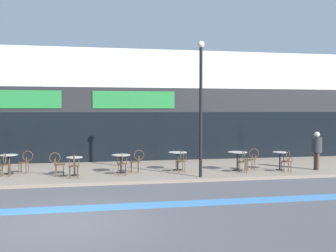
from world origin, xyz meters
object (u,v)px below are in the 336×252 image
at_px(cafe_chair_4_near, 243,160).
at_px(pedestrian_near_end, 317,147).
at_px(bistro_table_4, 237,157).
at_px(cafe_chair_4_side, 252,158).
at_px(bistro_table_0, 9,160).
at_px(cafe_chair_3_near, 181,160).
at_px(cafe_chair_0_side, 25,160).
at_px(bistro_table_3, 178,157).
at_px(bistro_table_5, 280,157).
at_px(cafe_chair_2_side, 137,160).
at_px(cafe_chair_2_near, 122,162).
at_px(cafe_chair_5_near, 287,160).
at_px(bistro_table_2, 121,160).
at_px(lamp_post, 201,99).
at_px(bistro_table_1, 74,162).
at_px(cafe_chair_1_near, 74,164).
at_px(cafe_chair_0_near, 5,163).
at_px(cafe_chair_1_side, 58,162).

relative_size(cafe_chair_4_near, pedestrian_near_end, 0.56).
xyz_separation_m(bistro_table_4, cafe_chair_4_side, (0.63, -0.00, -0.04)).
height_order(bistro_table_0, pedestrian_near_end, pedestrian_near_end).
bearing_deg(bistro_table_4, cafe_chair_3_near, -178.97).
relative_size(cafe_chair_0_side, cafe_chair_4_near, 1.00).
height_order(bistro_table_3, bistro_table_5, bistro_table_5).
bearing_deg(cafe_chair_2_side, bistro_table_5, 174.99).
bearing_deg(cafe_chair_3_near, bistro_table_5, -98.97).
height_order(cafe_chair_2_near, cafe_chair_5_near, same).
relative_size(bistro_table_2, bistro_table_5, 0.96).
bearing_deg(pedestrian_near_end, cafe_chair_2_near, -3.90).
height_order(cafe_chair_4_near, lamp_post, lamp_post).
relative_size(bistro_table_3, pedestrian_near_end, 0.47).
distance_m(cafe_chair_3_near, lamp_post, 2.72).
distance_m(bistro_table_2, pedestrian_near_end, 8.14).
bearing_deg(cafe_chair_4_side, cafe_chair_3_near, 3.06).
xyz_separation_m(bistro_table_1, cafe_chair_1_near, (0.01, -0.63, 0.02)).
distance_m(cafe_chair_1_near, cafe_chair_4_side, 7.20).
bearing_deg(cafe_chair_1_near, cafe_chair_2_side, -75.89).
xyz_separation_m(bistro_table_0, cafe_chair_4_near, (9.09, -1.50, -0.02)).
bearing_deg(bistro_table_3, cafe_chair_4_side, -10.94).
height_order(cafe_chair_5_near, pedestrian_near_end, pedestrian_near_end).
relative_size(cafe_chair_2_side, cafe_chair_4_side, 1.00).
bearing_deg(cafe_chair_3_near, bistro_table_1, 82.63).
bearing_deg(pedestrian_near_end, cafe_chair_5_near, 11.78).
bearing_deg(bistro_table_3, cafe_chair_4_near, -26.78).
distance_m(bistro_table_5, cafe_chair_5_near, 0.63).
distance_m(cafe_chair_1_near, cafe_chair_4_near, 6.54).
height_order(cafe_chair_2_side, cafe_chair_4_near, same).
xyz_separation_m(bistro_table_3, pedestrian_near_end, (5.74, -1.00, 0.41)).
bearing_deg(bistro_table_1, cafe_chair_3_near, -0.72).
relative_size(cafe_chair_0_near, cafe_chair_0_side, 1.00).
bearing_deg(cafe_chair_0_side, bistro_table_4, -178.51).
height_order(bistro_table_0, bistro_table_1, bistro_table_0).
bearing_deg(cafe_chair_0_side, lamp_post, 169.68).
bearing_deg(cafe_chair_1_near, bistro_table_1, -6.06).
bearing_deg(cafe_chair_2_side, cafe_chair_4_side, 176.28).
xyz_separation_m(cafe_chair_0_side, cafe_chair_1_side, (1.29, -0.86, 0.00)).
bearing_deg(pedestrian_near_end, bistro_table_2, -8.31).
bearing_deg(cafe_chair_3_near, cafe_chair_2_near, 89.94).
bearing_deg(bistro_table_4, bistro_table_3, 166.38).
bearing_deg(cafe_chair_5_near, cafe_chair_2_near, 93.47).
bearing_deg(cafe_chair_1_near, cafe_chair_5_near, -98.42).
bearing_deg(cafe_chair_5_near, cafe_chair_3_near, 87.22).
bearing_deg(cafe_chair_3_near, pedestrian_near_end, -100.44).
bearing_deg(bistro_table_2, cafe_chair_5_near, -9.93).
xyz_separation_m(cafe_chair_0_near, cafe_chair_4_side, (9.73, -0.26, 0.00)).
distance_m(bistro_table_4, cafe_chair_4_side, 0.63).
bearing_deg(cafe_chair_0_near, cafe_chair_4_side, -91.34).
xyz_separation_m(cafe_chair_1_near, cafe_chair_5_near, (8.32, -0.22, 0.00)).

